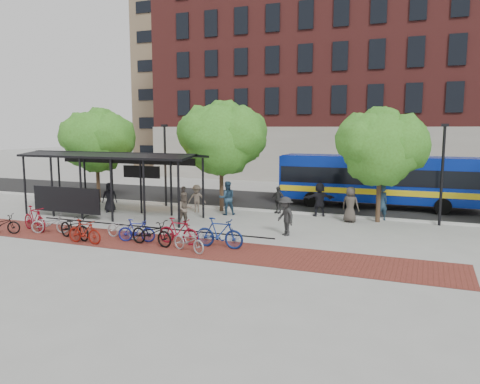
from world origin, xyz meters
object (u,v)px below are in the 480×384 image
at_px(bike_4, 75,227).
at_px(bike_10, 189,241).
at_px(pedestrian_2, 227,198).
at_px(pedestrian_0, 110,197).
at_px(lamp_post_left, 165,163).
at_px(bike_5, 84,232).
at_px(bike_11, 219,233).
at_px(tree_b, 223,136).
at_px(bike_9, 178,231).
at_px(pedestrian_3, 197,199).
at_px(pedestrian_7, 382,203).
at_px(pedestrian_4, 278,200).
at_px(pedestrian_6, 350,204).
at_px(bus_shelter, 109,163).
at_px(pedestrian_1, 184,199).
at_px(bike_1, 34,219).
at_px(bike_2, 50,223).
at_px(pedestrian_9, 286,216).
at_px(bike_0, 1,224).
at_px(pedestrian_8, 185,209).
at_px(bus, 377,178).
at_px(bike_6, 123,228).
at_px(bike_8, 152,233).
at_px(bike_7, 137,231).
at_px(tree_c, 382,145).
at_px(lamp_post_right, 442,172).
at_px(pedestrian_5, 320,199).

height_order(bike_4, bike_10, bike_4).
bearing_deg(pedestrian_2, pedestrian_0, -17.02).
height_order(lamp_post_left, bike_5, lamp_post_left).
bearing_deg(bike_11, tree_b, 22.10).
xyz_separation_m(bike_9, pedestrian_3, (-2.75, 7.07, 0.25)).
xyz_separation_m(pedestrian_3, pedestrian_7, (10.26, 1.51, 0.14)).
xyz_separation_m(bike_4, pedestrian_4, (6.47, 9.51, 0.23)).
distance_m(bike_5, pedestrian_6, 13.26).
xyz_separation_m(bus_shelter, pedestrian_1, (3.36, 2.40, -2.22)).
distance_m(bike_1, bike_2, 1.08).
xyz_separation_m(bike_11, pedestrian_6, (4.16, 7.41, 0.31)).
relative_size(lamp_post_left, pedestrian_9, 2.85).
height_order(bus_shelter, bike_9, bus_shelter).
relative_size(bike_0, pedestrian_0, 1.02).
bearing_deg(pedestrian_9, bike_4, -111.15).
bearing_deg(bike_2, pedestrian_3, -50.02).
relative_size(bike_0, bike_1, 0.89).
relative_size(bike_0, pedestrian_8, 1.03).
relative_size(bus, bike_1, 5.96).
bearing_deg(bike_1, bike_6, -69.12).
height_order(bike_0, bike_4, bike_4).
xyz_separation_m(bike_4, bike_8, (3.79, 0.31, -0.00)).
relative_size(bike_7, pedestrian_0, 0.96).
relative_size(bus_shelter, bike_1, 5.32).
bearing_deg(pedestrian_2, bus_shelter, -7.02).
xyz_separation_m(tree_c, bike_5, (-11.26, -9.53, -3.54)).
bearing_deg(tree_b, pedestrian_9, -42.57).
xyz_separation_m(bike_1, bike_11, (9.57, 0.38, 0.03)).
distance_m(bike_4, pedestrian_2, 8.87).
relative_size(lamp_post_left, pedestrian_1, 3.30).
bearing_deg(lamp_post_right, bike_11, -135.70).
bearing_deg(bike_10, pedestrian_9, -13.10).
height_order(bike_5, pedestrian_4, pedestrian_4).
height_order(bike_0, bike_5, bike_5).
xyz_separation_m(bike_6, pedestrian_0, (-4.76, 5.30, 0.39)).
distance_m(bike_0, bike_4, 3.95).
distance_m(bike_6, pedestrian_4, 9.74).
bearing_deg(pedestrian_1, bike_9, 135.27).
height_order(bus, bike_8, bus).
bearing_deg(bike_5, bike_9, -68.27).
relative_size(bike_0, pedestrian_7, 0.94).
bearing_deg(tree_b, pedestrian_6, -4.85).
height_order(bike_4, bike_8, bike_4).
relative_size(pedestrian_2, pedestrian_3, 1.18).
relative_size(bike_4, pedestrian_9, 1.17).
height_order(bike_1, pedestrian_9, pedestrian_9).
distance_m(pedestrian_4, pedestrian_8, 6.15).
height_order(tree_c, pedestrian_0, tree_c).
distance_m(pedestrian_4, pedestrian_7, 5.76).
height_order(bike_1, pedestrian_5, pedestrian_5).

